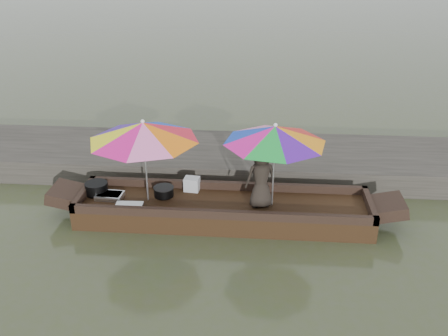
# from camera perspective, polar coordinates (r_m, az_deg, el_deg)

# --- Properties ---
(water) EXTENTS (80.00, 80.00, 0.00)m
(water) POSITION_cam_1_polar(r_m,az_deg,el_deg) (9.22, -0.05, -5.91)
(water) COLOR #3D4724
(water) RESTS_ON ground
(dock) EXTENTS (22.00, 2.20, 0.50)m
(dock) POSITION_cam_1_polar(r_m,az_deg,el_deg) (11.06, 0.88, 1.02)
(dock) COLOR #2D2B26
(dock) RESTS_ON ground
(boat_hull) EXTENTS (5.29, 1.20, 0.35)m
(boat_hull) POSITION_cam_1_polar(r_m,az_deg,el_deg) (9.13, -0.05, -4.97)
(boat_hull) COLOR black
(boat_hull) RESTS_ON water
(cooking_pot) EXTENTS (0.42, 0.42, 0.22)m
(cooking_pot) POSITION_cam_1_polar(r_m,az_deg,el_deg) (9.61, -14.36, -2.27)
(cooking_pot) COLOR black
(cooking_pot) RESTS_ON boat_hull
(tray_crayfish) EXTENTS (0.50, 0.36, 0.09)m
(tray_crayfish) POSITION_cam_1_polar(r_m,az_deg,el_deg) (9.43, -12.92, -3.11)
(tray_crayfish) COLOR silver
(tray_crayfish) RESTS_ON boat_hull
(tray_scallop) EXTENTS (0.50, 0.36, 0.06)m
(tray_scallop) POSITION_cam_1_polar(r_m,az_deg,el_deg) (9.02, -10.84, -4.39)
(tray_scallop) COLOR silver
(tray_scallop) RESTS_ON boat_hull
(charcoal_grill) EXTENTS (0.36, 0.36, 0.17)m
(charcoal_grill) POSITION_cam_1_polar(r_m,az_deg,el_deg) (9.31, -6.89, -2.73)
(charcoal_grill) COLOR black
(charcoal_grill) RESTS_ON boat_hull
(supply_bag) EXTENTS (0.30, 0.25, 0.26)m
(supply_bag) POSITION_cam_1_polar(r_m,az_deg,el_deg) (9.45, -3.69, -1.84)
(supply_bag) COLOR silver
(supply_bag) RESTS_ON boat_hull
(vendor) EXTENTS (0.64, 0.52, 1.12)m
(vendor) POSITION_cam_1_polar(r_m,az_deg,el_deg) (8.73, 4.24, -1.08)
(vendor) COLOR black
(vendor) RESTS_ON boat_hull
(umbrella_bow) EXTENTS (2.05, 2.05, 1.55)m
(umbrella_bow) POSITION_cam_1_polar(r_m,az_deg,el_deg) (8.91, -8.97, 0.76)
(umbrella_bow) COLOR red
(umbrella_bow) RESTS_ON boat_hull
(umbrella_stern) EXTENTS (2.09, 2.09, 1.55)m
(umbrella_stern) POSITION_cam_1_polar(r_m,az_deg,el_deg) (8.68, 5.69, 0.28)
(umbrella_stern) COLOR red
(umbrella_stern) RESTS_ON boat_hull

